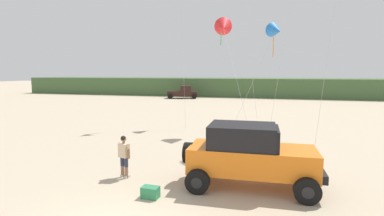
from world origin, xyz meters
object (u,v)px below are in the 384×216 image
(distant_pickup, at_px, (183,92))
(kite_black_sled, at_px, (223,27))
(person_watching, at_px, (124,154))
(jeep, at_px, (250,154))
(cooler_box, at_px, (150,192))
(kite_orange_streamer, at_px, (276,31))

(distant_pickup, relative_size, kite_black_sled, 0.64)
(distant_pickup, distance_m, kite_black_sled, 27.40)
(person_watching, xyz_separation_m, kite_black_sled, (2.34, 9.41, 6.05))
(distant_pickup, bearing_deg, person_watching, -77.21)
(jeep, relative_size, cooler_box, 8.72)
(person_watching, xyz_separation_m, distant_pickup, (-7.75, 34.15, 0.00))
(jeep, xyz_separation_m, distant_pickup, (-12.53, 33.83, -0.26))
(distant_pickup, bearing_deg, kite_orange_streamer, -58.87)
(distant_pickup, bearing_deg, cooler_box, -75.12)
(kite_orange_streamer, bearing_deg, person_watching, -115.41)
(kite_orange_streamer, bearing_deg, distant_pickup, 121.13)
(jeep, distance_m, distant_pickup, 36.08)
(distant_pickup, xyz_separation_m, kite_orange_streamer, (13.42, -22.22, 6.05))
(person_watching, bearing_deg, kite_orange_streamer, 64.59)
(jeep, height_order, distant_pickup, jeep)
(kite_orange_streamer, bearing_deg, kite_black_sled, -142.80)
(jeep, distance_m, cooler_box, 3.70)
(cooler_box, bearing_deg, person_watching, 141.77)
(cooler_box, relative_size, kite_orange_streamer, 0.07)
(jeep, distance_m, kite_black_sled, 11.04)
(kite_black_sled, bearing_deg, distant_pickup, 112.20)
(cooler_box, height_order, kite_black_sled, kite_black_sled)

